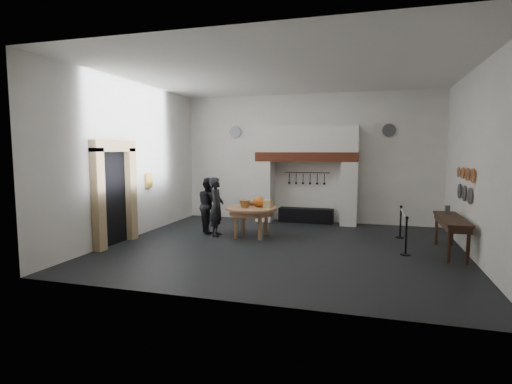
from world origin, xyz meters
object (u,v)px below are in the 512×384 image
(side_table, at_px, (452,219))
(barrier_post_near, at_px, (406,237))
(barrier_post_far, at_px, (401,223))
(visitor_far, at_px, (209,205))
(visitor_near, at_px, (216,207))
(iron_range, at_px, (306,215))
(work_table, at_px, (251,208))

(side_table, relative_size, barrier_post_near, 2.44)
(barrier_post_near, relative_size, barrier_post_far, 1.00)
(visitor_far, height_order, side_table, visitor_far)
(visitor_near, distance_m, side_table, 6.31)
(iron_range, bearing_deg, side_table, -38.47)
(side_table, height_order, barrier_post_far, same)
(work_table, xyz_separation_m, barrier_post_far, (4.21, 1.04, -0.39))
(iron_range, height_order, side_table, side_table)
(work_table, height_order, barrier_post_near, barrier_post_near)
(visitor_near, height_order, barrier_post_near, visitor_near)
(visitor_far, relative_size, barrier_post_far, 1.90)
(iron_range, bearing_deg, barrier_post_far, -29.60)
(visitor_far, distance_m, side_table, 6.74)
(barrier_post_near, bearing_deg, work_table, 167.16)
(iron_range, distance_m, barrier_post_far, 3.49)
(iron_range, distance_m, visitor_near, 3.73)
(visitor_near, bearing_deg, visitor_far, 34.90)
(visitor_near, xyz_separation_m, barrier_post_near, (5.23, -0.78, -0.42))
(iron_range, distance_m, barrier_post_near, 4.81)
(visitor_near, xyz_separation_m, visitor_far, (-0.40, 0.40, -0.02))
(side_table, distance_m, barrier_post_far, 1.92)
(side_table, bearing_deg, iron_range, 141.53)
(visitor_near, xyz_separation_m, barrier_post_far, (5.23, 1.22, -0.42))
(iron_range, height_order, barrier_post_far, barrier_post_far)
(work_table, relative_size, side_table, 0.69)
(work_table, bearing_deg, visitor_far, 171.23)
(iron_range, relative_size, visitor_near, 1.09)
(visitor_near, relative_size, visitor_far, 1.02)
(iron_range, relative_size, work_table, 1.25)
(barrier_post_far, bearing_deg, work_table, -166.10)
(work_table, relative_size, barrier_post_near, 1.69)
(side_table, bearing_deg, work_table, 174.65)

